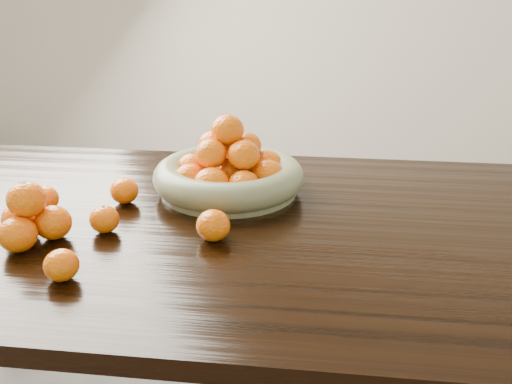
# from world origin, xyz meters

# --- Properties ---
(dining_table) EXTENTS (2.00, 1.00, 0.75)m
(dining_table) POSITION_xyz_m (0.00, 0.00, 0.66)
(dining_table) COLOR black
(dining_table) RESTS_ON ground
(fruit_bowl) EXTENTS (0.38, 0.38, 0.20)m
(fruit_bowl) POSITION_xyz_m (-0.10, 0.18, 0.80)
(fruit_bowl) COLOR gray
(fruit_bowl) RESTS_ON dining_table
(orange_pyramid) EXTENTS (0.15, 0.15, 0.13)m
(orange_pyramid) POSITION_xyz_m (-0.47, -0.16, 0.80)
(orange_pyramid) COLOR orange
(orange_pyramid) RESTS_ON dining_table
(loose_orange_0) EXTENTS (0.06, 0.06, 0.06)m
(loose_orange_0) POSITION_xyz_m (-0.33, -0.09, 0.78)
(loose_orange_0) COLOR orange
(loose_orange_0) RESTS_ON dining_table
(loose_orange_1) EXTENTS (0.06, 0.06, 0.06)m
(loose_orange_1) POSITION_xyz_m (-0.33, -0.30, 0.78)
(loose_orange_1) COLOR orange
(loose_orange_1) RESTS_ON dining_table
(loose_orange_2) EXTENTS (0.07, 0.07, 0.07)m
(loose_orange_2) POSITION_xyz_m (-0.09, -0.10, 0.78)
(loose_orange_2) COLOR orange
(loose_orange_2) RESTS_ON dining_table
(loose_orange_3) EXTENTS (0.07, 0.07, 0.06)m
(loose_orange_3) POSITION_xyz_m (-0.51, 0.00, 0.78)
(loose_orange_3) COLOR orange
(loose_orange_3) RESTS_ON dining_table
(loose_orange_4) EXTENTS (0.07, 0.07, 0.06)m
(loose_orange_4) POSITION_xyz_m (-0.35, 0.07, 0.78)
(loose_orange_4) COLOR orange
(loose_orange_4) RESTS_ON dining_table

